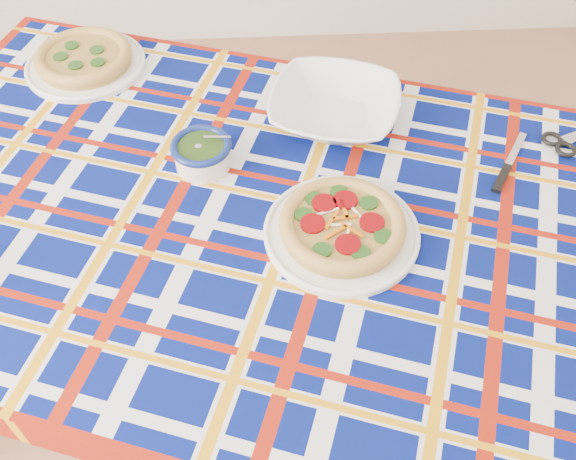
{
  "coord_description": "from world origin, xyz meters",
  "views": [
    {
      "loc": [
        0.2,
        -0.61,
        1.67
      ],
      "look_at": [
        0.24,
        0.16,
        0.77
      ],
      "focal_mm": 40.0,
      "sensor_mm": 36.0,
      "label": 1
    }
  ],
  "objects_px": {
    "main_focaccia_plate": "(342,225)",
    "dining_table": "(255,238)",
    "pesto_bowl": "(202,152)",
    "serving_bowl": "(334,108)"
  },
  "relations": [
    {
      "from": "main_focaccia_plate",
      "to": "serving_bowl",
      "type": "distance_m",
      "value": 0.33
    },
    {
      "from": "dining_table",
      "to": "serving_bowl",
      "type": "xyz_separation_m",
      "value": [
        0.18,
        0.27,
        0.11
      ]
    },
    {
      "from": "main_focaccia_plate",
      "to": "dining_table",
      "type": "bearing_deg",
      "value": 158.3
    },
    {
      "from": "pesto_bowl",
      "to": "dining_table",
      "type": "bearing_deg",
      "value": -54.22
    },
    {
      "from": "pesto_bowl",
      "to": "serving_bowl",
      "type": "bearing_deg",
      "value": 24.2
    },
    {
      "from": "dining_table",
      "to": "serving_bowl",
      "type": "distance_m",
      "value": 0.34
    },
    {
      "from": "serving_bowl",
      "to": "main_focaccia_plate",
      "type": "bearing_deg",
      "value": -93.33
    },
    {
      "from": "pesto_bowl",
      "to": "serving_bowl",
      "type": "distance_m",
      "value": 0.31
    },
    {
      "from": "main_focaccia_plate",
      "to": "serving_bowl",
      "type": "bearing_deg",
      "value": 86.67
    },
    {
      "from": "dining_table",
      "to": "pesto_bowl",
      "type": "xyz_separation_m",
      "value": [
        -0.1,
        0.14,
        0.11
      ]
    }
  ]
}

